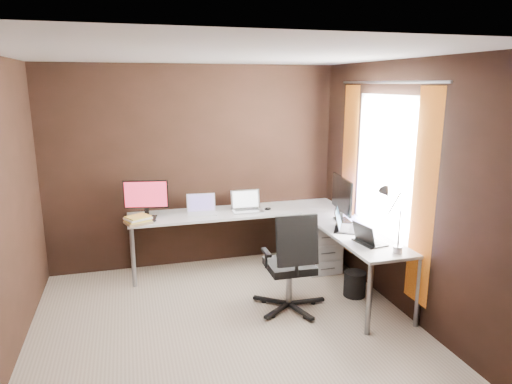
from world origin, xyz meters
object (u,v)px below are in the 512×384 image
laptop_black_big (343,225)px  laptop_black_small (367,239)px  laptop_silver (246,206)px  monitor_left (146,197)px  wastebasket (355,284)px  book_stack (138,220)px  drawer_pedestal (319,246)px  office_chair (290,281)px  monitor_right (342,197)px  laptop_white (202,209)px  desk_lamp (390,211)px

laptop_black_big → laptop_black_small: 0.48m
laptop_silver → laptop_black_small: size_ratio=1.10×
monitor_left → wastebasket: size_ratio=1.86×
monitor_left → book_stack: 0.32m
book_stack → wastebasket: size_ratio=1.20×
laptop_black_big → drawer_pedestal: bearing=27.0°
drawer_pedestal → laptop_silver: 1.03m
book_stack → office_chair: 1.85m
monitor_left → laptop_black_small: size_ratio=1.49×
book_stack → office_chair: (1.45, -1.05, -0.46)m
laptop_black_small → book_stack: (-2.15, 1.31, -0.00)m
monitor_left → wastebasket: monitor_left is taller
monitor_right → book_stack: 2.32m
drawer_pedestal → office_chair: 1.15m
laptop_white → book_stack: 0.78m
monitor_right → book_stack: size_ratio=1.90×
monitor_left → drawer_pedestal: bearing=1.1°
laptop_white → laptop_black_big: bearing=-32.4°
office_chair → laptop_silver: bearing=97.2°
monitor_left → office_chair: 1.96m
drawer_pedestal → office_chair: (-0.71, -0.90, 0.01)m
office_chair → wastebasket: size_ratio=3.83×
drawer_pedestal → laptop_black_big: 0.83m
laptop_black_small → laptop_black_big: bearing=-5.9°
desk_lamp → laptop_silver: bearing=131.1°
laptop_silver → laptop_black_big: laptop_silver is taller
drawer_pedestal → desk_lamp: (0.07, -1.39, 0.83)m
monitor_left → laptop_black_big: (2.02, -1.04, -0.20)m
monitor_left → monitor_right: (2.14, -0.75, 0.04)m
drawer_pedestal → monitor_left: bearing=170.1°
monitor_right → wastebasket: size_ratio=2.28×
laptop_black_big → book_stack: laptop_black_big is taller
laptop_silver → wastebasket: size_ratio=1.37×
laptop_silver → wastebasket: 1.61m
laptop_black_big → office_chair: size_ratio=0.41×
laptop_black_big → monitor_left: bearing=92.6°
laptop_black_big → laptop_black_small: bearing=-147.3°
monitor_right → book_stack: bearing=84.2°
laptop_silver → office_chair: size_ratio=0.36×
laptop_black_small → wastebasket: (0.08, 0.34, -0.64)m
drawer_pedestal → laptop_silver: (-0.85, 0.34, 0.48)m
laptop_silver → monitor_left: bearing=-179.1°
monitor_left → office_chair: size_ratio=0.48×
laptop_black_big → laptop_black_small: size_ratio=1.25×
laptop_black_big → desk_lamp: size_ratio=0.68×
monitor_left → laptop_white: (0.65, -0.00, -0.20)m
laptop_silver → desk_lamp: desk_lamp is taller
laptop_white → office_chair: bearing=-56.6°
monitor_left → monitor_right: bearing=-8.3°
office_chair → wastebasket: bearing=7.7°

